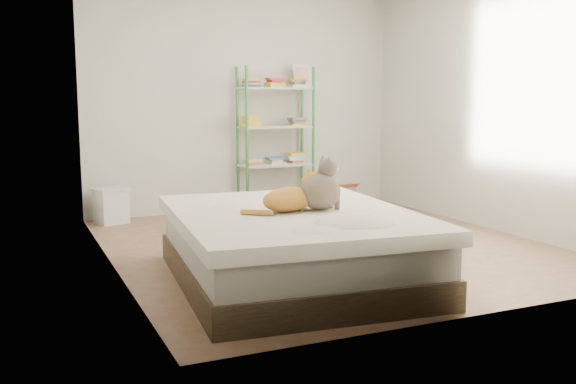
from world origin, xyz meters
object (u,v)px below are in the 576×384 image
grey_cat (320,184)px  shelf_unit (276,137)px  bed (292,246)px  white_bin (111,205)px  orange_cat (289,196)px  cardboard_box (326,202)px

grey_cat → shelf_unit: size_ratio=0.22×
bed → white_bin: 2.93m
bed → orange_cat: (-0.03, -0.01, 0.38)m
shelf_unit → white_bin: 2.06m
grey_cat → orange_cat: bearing=71.9°
bed → orange_cat: orange_cat is taller
orange_cat → shelf_unit: shelf_unit is taller
shelf_unit → white_bin: size_ratio=4.26×
grey_cat → white_bin: size_ratio=0.94×
grey_cat → shelf_unit: shelf_unit is taller
orange_cat → shelf_unit: (1.09, 2.84, 0.23)m
bed → cardboard_box: (1.36, 2.09, -0.08)m
bed → shelf_unit: shelf_unit is taller
bed → shelf_unit: bearing=74.8°
orange_cat → cardboard_box: size_ratio=0.96×
bed → orange_cat: bearing=-151.0°
grey_cat → shelf_unit: bearing=-24.9°
grey_cat → cardboard_box: (1.16, 2.15, -0.53)m
shelf_unit → cardboard_box: 1.05m
shelf_unit → bed: bearing=-110.7°
grey_cat → cardboard_box: size_ratio=0.66×
shelf_unit → cardboard_box: bearing=-68.2°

